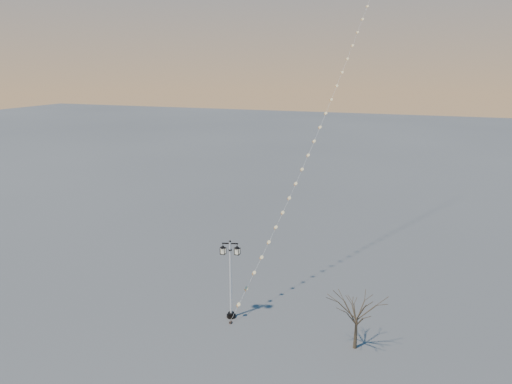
% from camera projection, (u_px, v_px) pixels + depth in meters
% --- Properties ---
extents(ground, '(300.00, 300.00, 0.00)m').
position_uv_depth(ground, '(227.00, 333.00, 29.28)').
color(ground, '#525353').
rests_on(ground, ground).
extents(street_lamp, '(1.41, 0.74, 5.68)m').
position_uv_depth(street_lamp, '(231.00, 276.00, 30.37)').
color(street_lamp, black).
rests_on(street_lamp, ground).
extents(bare_tree, '(2.26, 2.26, 3.75)m').
position_uv_depth(bare_tree, '(357.00, 310.00, 27.10)').
color(bare_tree, '#413526').
rests_on(bare_tree, ground).
extents(kite_train, '(7.88, 26.33, 30.60)m').
position_uv_depth(kite_train, '(329.00, 86.00, 36.89)').
color(kite_train, '#362720').
rests_on(kite_train, ground).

